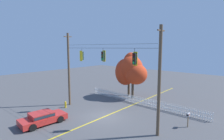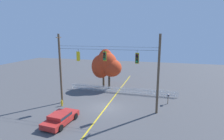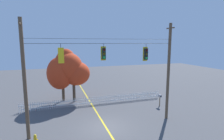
{
  "view_description": "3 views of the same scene",
  "coord_description": "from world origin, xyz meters",
  "px_view_note": "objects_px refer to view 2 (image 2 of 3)",
  "views": [
    {
      "loc": [
        12.63,
        -13.17,
        7.31
      ],
      "look_at": [
        -0.17,
        1.42,
        4.86
      ],
      "focal_mm": 28.68,
      "sensor_mm": 36.0,
      "label": 1
    },
    {
      "loc": [
        6.3,
        -20.27,
        8.99
      ],
      "look_at": [
        0.44,
        1.25,
        4.57
      ],
      "focal_mm": 28.84,
      "sensor_mm": 36.0,
      "label": 2
    },
    {
      "loc": [
        -4.0,
        -14.08,
        7.28
      ],
      "look_at": [
        0.94,
        1.14,
        4.86
      ],
      "focal_mm": 28.55,
      "sensor_mm": 36.0,
      "label": 3
    }
  ],
  "objects_px": {
    "traffic_signal_southbound_primary": "(79,56)",
    "parked_car": "(61,118)",
    "autumn_maple_mid": "(109,65)",
    "fire_hydrant": "(62,103)",
    "roadside_mailbox": "(168,96)",
    "autumn_maple_near_fence": "(103,65)",
    "traffic_signal_westbound_side": "(137,58)",
    "traffic_signal_eastbound_side": "(105,56)"
  },
  "relations": [
    {
      "from": "autumn_maple_near_fence",
      "to": "fire_hydrant",
      "type": "bearing_deg",
      "value": -104.91
    },
    {
      "from": "autumn_maple_near_fence",
      "to": "fire_hydrant",
      "type": "height_order",
      "value": "autumn_maple_near_fence"
    },
    {
      "from": "autumn_maple_near_fence",
      "to": "fire_hydrant",
      "type": "distance_m",
      "value": 10.33
    },
    {
      "from": "traffic_signal_southbound_primary",
      "to": "roadside_mailbox",
      "type": "xyz_separation_m",
      "value": [
        11.03,
        3.28,
        -5.25
      ]
    },
    {
      "from": "traffic_signal_southbound_primary",
      "to": "traffic_signal_westbound_side",
      "type": "height_order",
      "value": "same"
    },
    {
      "from": "autumn_maple_mid",
      "to": "roadside_mailbox",
      "type": "distance_m",
      "value": 11.04
    },
    {
      "from": "roadside_mailbox",
      "to": "fire_hydrant",
      "type": "bearing_deg",
      "value": -161.81
    },
    {
      "from": "fire_hydrant",
      "to": "autumn_maple_near_fence",
      "type": "bearing_deg",
      "value": 75.09
    },
    {
      "from": "traffic_signal_eastbound_side",
      "to": "parked_car",
      "type": "distance_m",
      "value": 8.41
    },
    {
      "from": "traffic_signal_southbound_primary",
      "to": "autumn_maple_near_fence",
      "type": "relative_size",
      "value": 0.23
    },
    {
      "from": "roadside_mailbox",
      "to": "autumn_maple_mid",
      "type": "bearing_deg",
      "value": 152.78
    },
    {
      "from": "fire_hydrant",
      "to": "traffic_signal_eastbound_side",
      "type": "bearing_deg",
      "value": 10.8
    },
    {
      "from": "traffic_signal_southbound_primary",
      "to": "fire_hydrant",
      "type": "xyz_separation_m",
      "value": [
        -2.07,
        -1.02,
        -5.96
      ]
    },
    {
      "from": "traffic_signal_southbound_primary",
      "to": "autumn_maple_mid",
      "type": "bearing_deg",
      "value": 79.32
    },
    {
      "from": "traffic_signal_eastbound_side",
      "to": "roadside_mailbox",
      "type": "xyz_separation_m",
      "value": [
        7.65,
        3.26,
        -5.34
      ]
    },
    {
      "from": "traffic_signal_westbound_side",
      "to": "traffic_signal_southbound_primary",
      "type": "bearing_deg",
      "value": -179.85
    },
    {
      "from": "traffic_signal_southbound_primary",
      "to": "parked_car",
      "type": "height_order",
      "value": "traffic_signal_southbound_primary"
    },
    {
      "from": "traffic_signal_eastbound_side",
      "to": "autumn_maple_near_fence",
      "type": "height_order",
      "value": "traffic_signal_eastbound_side"
    },
    {
      "from": "traffic_signal_eastbound_side",
      "to": "traffic_signal_westbound_side",
      "type": "bearing_deg",
      "value": 0.01
    },
    {
      "from": "traffic_signal_westbound_side",
      "to": "roadside_mailbox",
      "type": "bearing_deg",
      "value": 40.7
    },
    {
      "from": "autumn_maple_mid",
      "to": "fire_hydrant",
      "type": "xyz_separation_m",
      "value": [
        -3.61,
        -9.18,
        -3.56
      ]
    },
    {
      "from": "parked_car",
      "to": "traffic_signal_westbound_side",
      "type": "bearing_deg",
      "value": 36.57
    },
    {
      "from": "parked_car",
      "to": "autumn_maple_near_fence",
      "type": "bearing_deg",
      "value": 89.22
    },
    {
      "from": "traffic_signal_southbound_primary",
      "to": "traffic_signal_eastbound_side",
      "type": "bearing_deg",
      "value": 0.32
    },
    {
      "from": "traffic_signal_southbound_primary",
      "to": "roadside_mailbox",
      "type": "relative_size",
      "value": 1.1
    },
    {
      "from": "traffic_signal_eastbound_side",
      "to": "traffic_signal_westbound_side",
      "type": "height_order",
      "value": "same"
    },
    {
      "from": "traffic_signal_westbound_side",
      "to": "autumn_maple_mid",
      "type": "relative_size",
      "value": 0.25
    },
    {
      "from": "autumn_maple_near_fence",
      "to": "traffic_signal_southbound_primary",
      "type": "bearing_deg",
      "value": -92.91
    },
    {
      "from": "parked_car",
      "to": "roadside_mailbox",
      "type": "bearing_deg",
      "value": 38.08
    },
    {
      "from": "autumn_maple_mid",
      "to": "fire_hydrant",
      "type": "height_order",
      "value": "autumn_maple_mid"
    },
    {
      "from": "autumn_maple_near_fence",
      "to": "fire_hydrant",
      "type": "relative_size",
      "value": 8.26
    },
    {
      "from": "traffic_signal_southbound_primary",
      "to": "parked_car",
      "type": "bearing_deg",
      "value": -87.34
    },
    {
      "from": "parked_car",
      "to": "traffic_signal_southbound_primary",
      "type": "bearing_deg",
      "value": 92.66
    },
    {
      "from": "autumn_maple_mid",
      "to": "fire_hydrant",
      "type": "relative_size",
      "value": 7.65
    },
    {
      "from": "autumn_maple_near_fence",
      "to": "autumn_maple_mid",
      "type": "bearing_deg",
      "value": -9.7
    },
    {
      "from": "autumn_maple_mid",
      "to": "roadside_mailbox",
      "type": "relative_size",
      "value": 4.51
    },
    {
      "from": "traffic_signal_westbound_side",
      "to": "fire_hydrant",
      "type": "bearing_deg",
      "value": -173.63
    },
    {
      "from": "traffic_signal_southbound_primary",
      "to": "traffic_signal_westbound_side",
      "type": "bearing_deg",
      "value": 0.15
    },
    {
      "from": "autumn_maple_near_fence",
      "to": "roadside_mailbox",
      "type": "height_order",
      "value": "autumn_maple_near_fence"
    },
    {
      "from": "traffic_signal_eastbound_side",
      "to": "roadside_mailbox",
      "type": "height_order",
      "value": "traffic_signal_eastbound_side"
    },
    {
      "from": "traffic_signal_eastbound_side",
      "to": "traffic_signal_westbound_side",
      "type": "xyz_separation_m",
      "value": [
        3.86,
        0.0,
        -0.11
      ]
    },
    {
      "from": "traffic_signal_eastbound_side",
      "to": "fire_hydrant",
      "type": "xyz_separation_m",
      "value": [
        -5.44,
        -1.04,
        -6.05
      ]
    }
  ]
}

